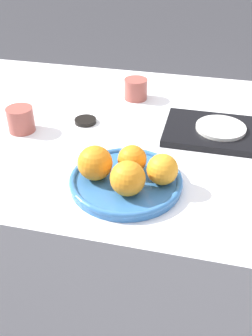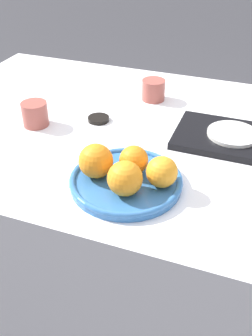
{
  "view_description": "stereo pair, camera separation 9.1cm",
  "coord_description": "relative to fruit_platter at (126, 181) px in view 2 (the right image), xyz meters",
  "views": [
    {
      "loc": [
        0.26,
        -1.0,
        1.34
      ],
      "look_at": [
        0.09,
        -0.27,
        0.82
      ],
      "focal_mm": 42.0,
      "sensor_mm": 36.0,
      "label": 1
    },
    {
      "loc": [
        0.35,
        -0.97,
        1.34
      ],
      "look_at": [
        0.09,
        -0.27,
        0.82
      ],
      "focal_mm": 42.0,
      "sensor_mm": 36.0,
      "label": 2
    }
  ],
  "objects": [
    {
      "name": "cup_3",
      "position": [
        -0.36,
        0.19,
        0.02
      ],
      "size": [
        0.08,
        0.08,
        0.07
      ],
      "color": "#9E4C42",
      "rests_on": "table"
    },
    {
      "name": "orange_0",
      "position": [
        0.01,
        0.04,
        0.04
      ],
      "size": [
        0.07,
        0.07,
        0.07
      ],
      "color": "orange",
      "rests_on": "fruit_platter"
    },
    {
      "name": "serving_tray",
      "position": [
        0.21,
        0.3,
        -0.0
      ],
      "size": [
        0.32,
        0.21,
        0.02
      ],
      "color": "black",
      "rests_on": "table"
    },
    {
      "name": "side_plate",
      "position": [
        0.21,
        0.3,
        0.01
      ],
      "size": [
        0.14,
        0.14,
        0.01
      ],
      "color": "silver",
      "rests_on": "serving_tray"
    },
    {
      "name": "fruit_platter",
      "position": [
        0.0,
        0.0,
        0.0
      ],
      "size": [
        0.27,
        0.27,
        0.02
      ],
      "color": "#336BAD",
      "rests_on": "table"
    },
    {
      "name": "orange_3",
      "position": [
        -0.07,
        -0.01,
        0.05
      ],
      "size": [
        0.08,
        0.08,
        0.08
      ],
      "color": "orange",
      "rests_on": "fruit_platter"
    },
    {
      "name": "table",
      "position": [
        -0.09,
        0.27,
        -0.4
      ],
      "size": [
        1.38,
        0.93,
        0.77
      ],
      "color": "white",
      "rests_on": "ground_plane"
    },
    {
      "name": "orange_1",
      "position": [
        0.02,
        -0.05,
        0.04
      ],
      "size": [
        0.08,
        0.08,
        0.08
      ],
      "color": "orange",
      "rests_on": "fruit_platter"
    },
    {
      "name": "ground_plane",
      "position": [
        -0.09,
        0.27,
        -0.78
      ],
      "size": [
        12.0,
        12.0,
        0.0
      ],
      "primitive_type": "plane",
      "color": "#38383D"
    },
    {
      "name": "orange_2",
      "position": [
        0.08,
        0.01,
        0.04
      ],
      "size": [
        0.07,
        0.07,
        0.07
      ],
      "color": "orange",
      "rests_on": "fruit_platter"
    },
    {
      "name": "soy_dish",
      "position": [
        -0.19,
        0.28,
        -0.01
      ],
      "size": [
        0.07,
        0.07,
        0.01
      ],
      "color": "black",
      "rests_on": "table"
    },
    {
      "name": "cup_2",
      "position": [
        -0.08,
        0.48,
        0.02
      ],
      "size": [
        0.08,
        0.08,
        0.07
      ],
      "color": "#9E4C42",
      "rests_on": "table"
    }
  ]
}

